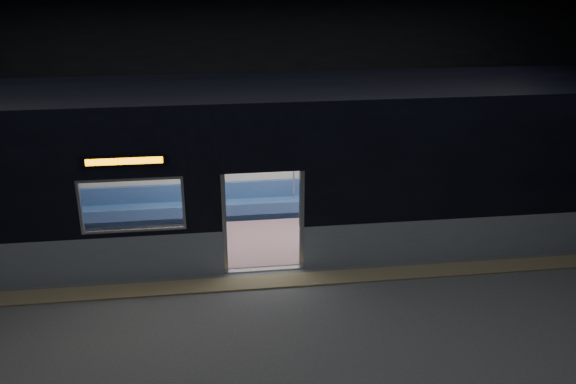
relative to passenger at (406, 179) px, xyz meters
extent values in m
cube|color=#47494C|center=(-3.62, -3.55, -0.84)|extent=(24.00, 14.00, 0.01)
cube|color=black|center=(-3.62, -3.55, 4.15)|extent=(24.00, 14.00, 0.04)
cube|color=black|center=(-3.62, 3.43, 1.67)|extent=(24.00, 0.04, 5.00)
cube|color=#8C7F59|center=(-3.62, -3.00, -0.82)|extent=(22.80, 0.50, 0.03)
cube|color=#929EAE|center=(-8.47, -2.49, -0.38)|extent=(8.30, 0.12, 0.90)
cube|color=#929EAE|center=(1.23, -2.49, -0.38)|extent=(8.30, 0.12, 0.90)
cube|color=black|center=(1.23, -2.49, 1.22)|extent=(8.30, 0.12, 2.30)
cube|color=black|center=(-3.62, -2.49, 1.79)|extent=(1.40, 0.12, 1.15)
cube|color=#B7BABC|center=(-4.36, -2.49, 0.19)|extent=(0.08, 0.14, 2.05)
cube|color=#B7BABC|center=(-2.88, -2.49, 0.19)|extent=(0.08, 0.14, 2.05)
cube|color=black|center=(-6.07, -2.57, 1.56)|extent=(1.50, 0.04, 0.18)
cube|color=#FF8E01|center=(-6.07, -2.57, 1.56)|extent=(1.34, 0.03, 0.12)
cube|color=beige|center=(-3.62, 0.39, 0.77)|extent=(18.00, 0.12, 3.20)
cube|color=black|center=(-3.62, -1.05, 2.44)|extent=(18.00, 3.00, 0.15)
cube|color=gray|center=(-3.62, -1.05, -0.81)|extent=(17.76, 2.76, 0.04)
cube|color=beige|center=(-3.62, -1.05, 1.52)|extent=(17.76, 2.76, 0.10)
cube|color=navy|center=(-3.62, 0.07, -0.59)|extent=(11.00, 0.48, 0.41)
cube|color=navy|center=(-3.62, 0.26, -0.18)|extent=(11.00, 0.10, 0.40)
cube|color=#6D4F52|center=(-6.92, -2.14, -0.59)|extent=(4.40, 0.48, 0.41)
cube|color=#6D4F52|center=(-0.32, -2.14, -0.59)|extent=(4.40, 0.48, 0.41)
cylinder|color=silver|center=(-4.57, -2.18, 0.34)|extent=(0.04, 0.04, 2.26)
cylinder|color=silver|center=(-4.57, 0.08, 0.34)|extent=(0.04, 0.04, 2.26)
cylinder|color=silver|center=(-2.67, -2.18, 0.34)|extent=(0.04, 0.04, 2.26)
cylinder|color=silver|center=(-2.67, 0.08, 0.34)|extent=(0.04, 0.04, 2.26)
cylinder|color=silver|center=(-3.62, 0.03, 1.12)|extent=(11.00, 0.03, 0.03)
cube|color=black|center=(-0.11, -0.17, -0.30)|extent=(0.18, 0.50, 0.17)
cube|color=black|center=(0.11, -0.17, -0.30)|extent=(0.18, 0.50, 0.17)
cylinder|color=black|center=(-0.11, -0.40, -0.58)|extent=(0.12, 0.12, 0.43)
cylinder|color=black|center=(0.11, -0.40, -0.58)|extent=(0.12, 0.12, 0.43)
cube|color=#F2707F|center=(0.00, 0.04, -0.27)|extent=(0.43, 0.24, 0.21)
cylinder|color=#F2707F|center=(0.00, 0.08, 0.10)|extent=(0.43, 0.43, 0.56)
sphere|color=tan|center=(0.00, 0.05, 0.50)|extent=(0.23, 0.23, 0.23)
sphere|color=black|center=(0.00, 0.10, 0.54)|extent=(0.24, 0.24, 0.24)
cube|color=black|center=(-0.03, -0.25, -0.13)|extent=(0.34, 0.30, 0.16)
cube|color=white|center=(-1.49, 0.31, 0.66)|extent=(1.04, 0.03, 0.68)
camera|label=1|loc=(-4.54, -13.06, 4.95)|focal=38.00mm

